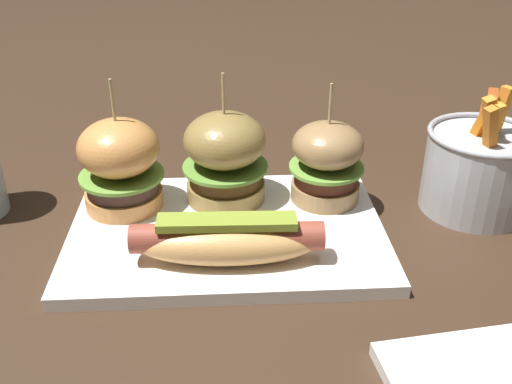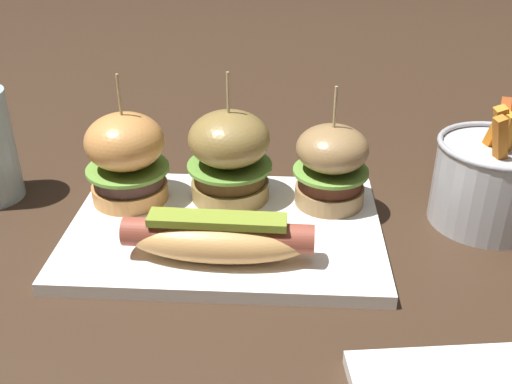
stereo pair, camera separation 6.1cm
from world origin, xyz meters
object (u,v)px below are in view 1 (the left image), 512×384
at_px(hot_dog, 226,240).
at_px(slider_left, 118,164).
at_px(platter_main, 225,231).
at_px(slider_center, 225,157).
at_px(slider_right, 325,161).
at_px(fries_bucket, 477,169).

height_order(hot_dog, slider_left, slider_left).
xyz_separation_m(platter_main, slider_left, (-0.11, 0.05, 0.06)).
height_order(slider_left, slider_center, slider_center).
bearing_deg(slider_left, platter_main, -23.69).
height_order(platter_main, hot_dog, hot_dog).
distance_m(slider_right, fries_bucket, 0.17).
distance_m(hot_dog, fries_bucket, 0.31).
xyz_separation_m(slider_left, slider_right, (0.23, 0.00, -0.01)).
bearing_deg(slider_left, slider_center, 5.02).
bearing_deg(hot_dog, slider_center, 89.49).
distance_m(platter_main, slider_center, 0.08).
relative_size(slider_left, fries_bucket, 1.02).
relative_size(platter_main, hot_dog, 1.79).
bearing_deg(hot_dog, slider_right, 45.91).
bearing_deg(slider_right, slider_center, 176.55).
relative_size(slider_right, fries_bucket, 0.95).
bearing_deg(slider_center, platter_main, -91.89).
bearing_deg(fries_bucket, hot_dog, -159.12).
xyz_separation_m(slider_center, fries_bucket, (0.28, -0.01, -0.02)).
bearing_deg(slider_left, fries_bucket, -0.52).
relative_size(hot_dog, slider_left, 1.25).
distance_m(slider_left, slider_right, 0.23).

